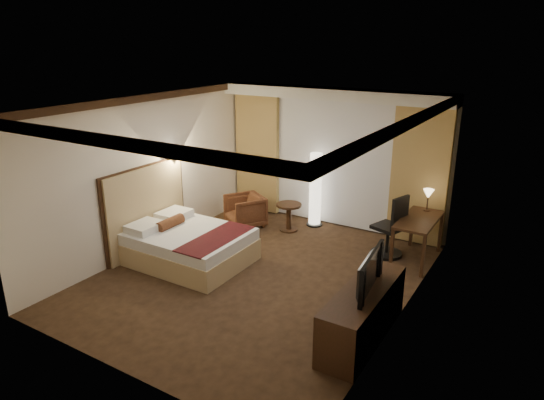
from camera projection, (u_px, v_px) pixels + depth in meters
The scene contains 21 objects.
floor at pixel (259, 276), 7.66m from camera, with size 4.50×5.50×0.01m, color black.
ceiling at pixel (257, 103), 6.80m from camera, with size 4.50×5.50×0.01m, color white.
back_wall at pixel (335, 158), 9.45m from camera, with size 4.50×0.02×2.70m, color silver.
left_wall at pixel (149, 174), 8.34m from camera, with size 0.02×5.50×2.70m, color silver.
right_wall at pixel (407, 223), 6.12m from camera, with size 0.02×5.50×2.70m, color silver.
crown_molding at pixel (257, 108), 6.82m from camera, with size 4.50×5.50×0.12m, color black, non-canonical shape.
soffit at pixel (332, 94), 8.85m from camera, with size 4.50×0.50×0.20m, color white.
curtain_sheer at pixel (333, 163), 9.42m from camera, with size 2.48×0.04×2.45m, color silver.
curtain_left_drape at pixel (258, 154), 10.21m from camera, with size 1.00×0.14×2.45m, color tan.
curtain_right_drape at pixel (419, 177), 8.53m from camera, with size 1.00×0.14×2.45m, color tan.
wall_sconce at pixel (177, 153), 8.63m from camera, with size 0.24×0.24×0.24m, color white, non-canonical shape.
bed at pixel (190, 247), 8.06m from camera, with size 1.87×1.46×0.55m, color white, non-canonical shape.
headboard at pixel (147, 210), 8.37m from camera, with size 0.12×1.76×1.50m, color tan, non-canonical shape.
armchair at pixel (245, 209), 9.59m from camera, with size 0.67×0.63×0.69m, color #482915.
side_table at pixel (289, 217), 9.39m from camera, with size 0.49×0.49×0.54m, color black, non-canonical shape.
floor_lamp at pixel (315, 190), 9.50m from camera, with size 0.31×0.31×1.49m, color white, non-canonical shape.
desk at pixel (417, 240), 8.08m from camera, with size 0.55×1.22×0.75m, color black, non-canonical shape.
desk_lamp at pixel (428, 201), 8.28m from camera, with size 0.18×0.18×0.34m, color #FFD899, non-canonical shape.
office_chair at pixel (388, 225), 8.22m from camera, with size 0.53×0.53×1.11m, color black, non-canonical shape.
dresser at pixel (363, 314), 5.98m from camera, with size 0.50×1.75×0.68m, color black, non-canonical shape.
television at pixel (364, 268), 5.79m from camera, with size 0.98×0.56×0.13m, color black.
Camera 1 is at (3.76, -5.76, 3.58)m, focal length 32.00 mm.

